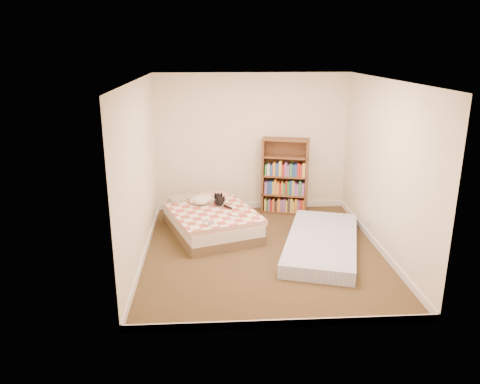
{
  "coord_description": "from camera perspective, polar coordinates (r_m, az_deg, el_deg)",
  "views": [
    {
      "loc": [
        -0.74,
        -6.38,
        2.93
      ],
      "look_at": [
        -0.33,
        0.3,
        0.84
      ],
      "focal_mm": 35.0,
      "sensor_mm": 36.0,
      "label": 1
    }
  ],
  "objects": [
    {
      "name": "bed",
      "position": [
        7.7,
        -3.54,
        -3.41
      ],
      "size": [
        1.69,
        2.01,
        0.46
      ],
      "rotation": [
        0.0,
        0.0,
        0.33
      ],
      "color": "brown",
      "rests_on": "room"
    },
    {
      "name": "white_dog",
      "position": [
        7.8,
        -4.73,
        -0.94
      ],
      "size": [
        0.45,
        0.45,
        0.16
      ],
      "rotation": [
        0.0,
        0.0,
        0.69
      ],
      "color": "white",
      "rests_on": "bed"
    },
    {
      "name": "bookshelf",
      "position": [
        8.57,
        5.43,
        0.9
      ],
      "size": [
        0.89,
        0.48,
        1.38
      ],
      "rotation": [
        0.0,
        0.0,
        -0.25
      ],
      "color": "#54321D",
      "rests_on": "room"
    },
    {
      "name": "black_cat",
      "position": [
        7.83,
        -2.52,
        -1.0
      ],
      "size": [
        0.23,
        0.61,
        0.14
      ],
      "rotation": [
        0.0,
        0.0,
        0.15
      ],
      "color": "black",
      "rests_on": "bed"
    },
    {
      "name": "floor_mattress",
      "position": [
        7.2,
        9.94,
        -6.11
      ],
      "size": [
        1.61,
        2.42,
        0.2
      ],
      "primitive_type": "cube",
      "rotation": [
        0.0,
        0.0,
        -0.3
      ],
      "color": "#7E92D3",
      "rests_on": "room"
    },
    {
      "name": "room",
      "position": [
        6.65,
        2.98,
        2.19
      ],
      "size": [
        3.51,
        4.01,
        2.51
      ],
      "color": "#4A3820",
      "rests_on": "ground"
    }
  ]
}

